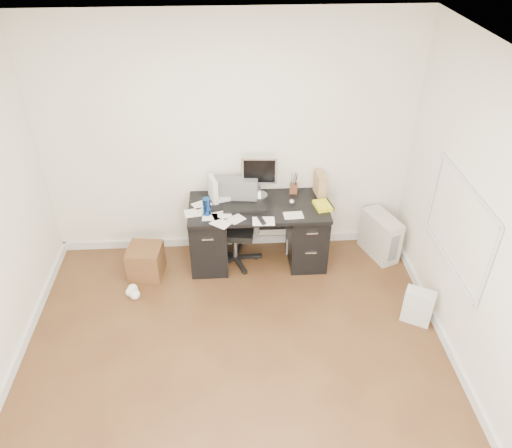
{
  "coord_description": "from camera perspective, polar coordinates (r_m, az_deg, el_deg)",
  "views": [
    {
      "loc": [
        0.0,
        -2.86,
        3.65
      ],
      "look_at": [
        0.25,
        1.2,
        0.82
      ],
      "focal_mm": 35.0,
      "sensor_mm": 36.0,
      "label": 1
    }
  ],
  "objects": [
    {
      "name": "pen_cup",
      "position": [
        5.56,
        4.34,
        4.73
      ],
      "size": [
        0.12,
        0.12,
        0.25
      ],
      "primitive_type": null,
      "rotation": [
        0.0,
        0.0,
        -0.14
      ],
      "color": "brown",
      "rests_on": "desk"
    },
    {
      "name": "yellow_book",
      "position": [
        5.39,
        7.66,
        2.11
      ],
      "size": [
        0.21,
        0.25,
        0.04
      ],
      "primitive_type": "cube",
      "rotation": [
        0.0,
        0.0,
        0.18
      ],
      "color": "yellow",
      "rests_on": "desk"
    },
    {
      "name": "keyboard",
      "position": [
        5.31,
        -1.3,
        1.8
      ],
      "size": [
        0.46,
        0.16,
        0.03
      ],
      "primitive_type": "cube",
      "rotation": [
        0.0,
        0.0,
        -0.01
      ],
      "color": "black",
      "rests_on": "desk"
    },
    {
      "name": "office_chair",
      "position": [
        5.53,
        -2.47,
        -0.1
      ],
      "size": [
        0.63,
        0.63,
        0.99
      ],
      "primitive_type": null,
      "rotation": [
        0.0,
        0.0,
        -0.14
      ],
      "color": "#535653",
      "rests_on": "ground"
    },
    {
      "name": "loose_papers",
      "position": [
        5.32,
        -1.84,
        1.75
      ],
      "size": [
        1.1,
        0.6,
        0.0
      ],
      "primitive_type": null,
      "color": "white",
      "rests_on": "desk"
    },
    {
      "name": "ground",
      "position": [
        4.64,
        -2.27,
        -17.15
      ],
      "size": [
        4.0,
        4.0,
        0.0
      ],
      "primitive_type": "plane",
      "color": "#492817",
      "rests_on": "ground"
    },
    {
      "name": "room_shell",
      "position": [
        3.51,
        -2.36,
        0.17
      ],
      "size": [
        4.02,
        4.02,
        2.71
      ],
      "color": "silver",
      "rests_on": "ground"
    },
    {
      "name": "shopping_bag",
      "position": [
        5.22,
        18.04,
        -8.95
      ],
      "size": [
        0.34,
        0.31,
        0.38
      ],
      "primitive_type": "cube",
      "rotation": [
        0.0,
        0.0,
        -0.51
      ],
      "color": "silver",
      "rests_on": "ground"
    },
    {
      "name": "paper_remote",
      "position": [
        5.12,
        0.87,
        0.4
      ],
      "size": [
        0.23,
        0.19,
        0.02
      ],
      "primitive_type": null,
      "rotation": [
        0.0,
        0.0,
        -0.04
      ],
      "color": "white",
      "rests_on": "desk"
    },
    {
      "name": "computer_mouse",
      "position": [
        5.39,
        4.1,
        2.53
      ],
      "size": [
        0.07,
        0.07,
        0.06
      ],
      "primitive_type": "sphere",
      "rotation": [
        0.0,
        0.0,
        0.18
      ],
      "color": "silver",
      "rests_on": "desk"
    },
    {
      "name": "desk_printer",
      "position": [
        5.91,
        5.66,
        -2.18
      ],
      "size": [
        0.47,
        0.44,
        0.22
      ],
      "primitive_type": "cube",
      "rotation": [
        0.0,
        0.0,
        -0.42
      ],
      "color": "#5D5D62",
      "rests_on": "ground"
    },
    {
      "name": "white_binder",
      "position": [
        5.43,
        -4.95,
        4.02
      ],
      "size": [
        0.17,
        0.25,
        0.27
      ],
      "primitive_type": "cube",
      "rotation": [
        0.0,
        0.0,
        0.28
      ],
      "color": "silver",
      "rests_on": "desk"
    },
    {
      "name": "magazine_file",
      "position": [
        5.56,
        7.28,
        4.57
      ],
      "size": [
        0.14,
        0.23,
        0.26
      ],
      "primitive_type": "cube",
      "rotation": [
        0.0,
        0.0,
        0.12
      ],
      "color": "olive",
      "rests_on": "desk"
    },
    {
      "name": "desk",
      "position": [
        5.57,
        0.26,
        -0.92
      ],
      "size": [
        1.5,
        0.7,
        0.75
      ],
      "color": "black",
      "rests_on": "ground"
    },
    {
      "name": "travel_mug",
      "position": [
        5.21,
        -5.66,
        2.0
      ],
      "size": [
        0.09,
        0.09,
        0.19
      ],
      "primitive_type": "cylinder",
      "rotation": [
        0.0,
        0.0,
        0.05
      ],
      "color": "navy",
      "rests_on": "desk"
    },
    {
      "name": "wicker_basket",
      "position": [
        5.65,
        -12.48,
        -4.17
      ],
      "size": [
        0.39,
        0.39,
        0.36
      ],
      "primitive_type": "cube",
      "rotation": [
        0.0,
        0.0,
        -0.11
      ],
      "color": "#543319",
      "rests_on": "ground"
    },
    {
      "name": "lcd_monitor",
      "position": [
        5.42,
        0.38,
        5.4
      ],
      "size": [
        0.4,
        0.25,
        0.48
      ],
      "primitive_type": null,
      "rotation": [
        0.0,
        0.0,
        -0.07
      ],
      "color": "silver",
      "rests_on": "desk"
    },
    {
      "name": "pc_tower",
      "position": [
        5.93,
        14.01,
        -1.3
      ],
      "size": [
        0.4,
        0.56,
        0.52
      ],
      "primitive_type": "cube",
      "rotation": [
        0.0,
        0.0,
        0.36
      ],
      "color": "#B0AA9F",
      "rests_on": "ground"
    }
  ]
}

